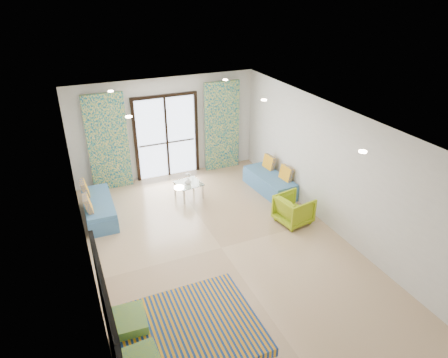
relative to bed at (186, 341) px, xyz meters
name	(u,v)px	position (x,y,z in m)	size (l,w,h in m)	color
floor	(221,248)	(1.48, 2.19, -0.29)	(5.00, 7.50, 0.01)	#9D7E5D
ceiling	(221,121)	(1.48, 2.19, 2.41)	(5.00, 7.50, 0.01)	silver
wall_back	(166,128)	(1.48, 5.94, 1.06)	(5.00, 0.01, 2.70)	silver
wall_front	(352,335)	(1.48, -1.56, 1.06)	(5.00, 0.01, 2.70)	silver
wall_left	(83,218)	(-1.02, 2.19, 1.06)	(0.01, 7.50, 2.70)	silver
wall_right	(330,167)	(3.98, 2.19, 1.06)	(0.01, 7.50, 2.70)	silver
balcony_door	(166,132)	(1.48, 5.91, 0.97)	(1.76, 0.08, 2.28)	black
balcony_rail	(167,143)	(1.48, 5.92, 0.66)	(1.52, 0.03, 0.04)	#595451
curtain_left	(108,143)	(-0.07, 5.76, 0.96)	(1.00, 0.10, 2.50)	beige
curtain_right	(222,126)	(3.03, 5.76, 0.96)	(1.00, 0.10, 2.50)	beige
downlight_a	(179,187)	(0.08, 0.19, 2.38)	(0.12, 0.12, 0.02)	#FFE0B2
downlight_b	(363,152)	(2.88, 0.19, 2.38)	(0.12, 0.12, 0.02)	#FFE0B2
downlight_c	(129,117)	(0.08, 3.19, 2.38)	(0.12, 0.12, 0.02)	#FFE0B2
downlight_d	(264,100)	(2.88, 3.19, 2.38)	(0.12, 0.12, 0.02)	#FFE0B2
downlight_e	(111,91)	(0.08, 5.19, 2.38)	(0.12, 0.12, 0.02)	#FFE0B2
downlight_f	(225,80)	(2.88, 5.19, 2.38)	(0.12, 0.12, 0.02)	#FFE0B2
headboard	(110,324)	(-0.98, 0.00, 0.76)	(0.06, 2.10, 1.50)	black
switch_plate	(95,265)	(-0.99, 1.25, 0.76)	(0.02, 0.10, 0.10)	silver
bed	(186,341)	(0.00, 0.00, 0.00)	(2.01, 1.64, 0.69)	silver
daybed_left	(98,208)	(-0.64, 4.37, -0.04)	(0.67, 1.64, 0.80)	teal
daybed_right	(270,182)	(3.59, 3.96, -0.04)	(0.76, 1.66, 0.80)	teal
coffee_table	(189,184)	(1.57, 4.47, 0.06)	(0.67, 0.67, 0.69)	silver
vase	(188,181)	(1.53, 4.39, 0.19)	(0.17, 0.18, 0.17)	white
armchair	(294,208)	(3.34, 2.45, 0.07)	(0.70, 0.65, 0.72)	#93AA16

